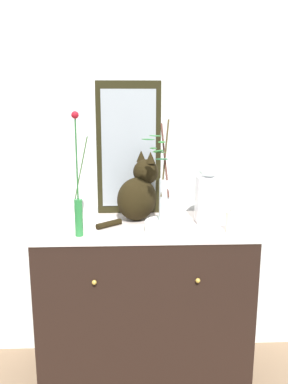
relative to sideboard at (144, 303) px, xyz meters
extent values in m
plane|color=#80654B|center=(0.00, 0.00, -0.47)|extent=(6.00, 6.00, 0.00)
cube|color=white|center=(0.00, 0.34, 0.83)|extent=(4.40, 0.08, 2.60)
cube|color=black|center=(0.00, 0.00, -0.01)|extent=(1.13, 0.53, 0.92)
cube|color=beige|center=(0.00, 0.00, 0.46)|extent=(1.15, 0.54, 0.02)
sphere|color=#B79338|center=(-0.25, -0.27, 0.26)|extent=(0.02, 0.02, 0.02)
sphere|color=#B79338|center=(0.25, -0.27, 0.26)|extent=(0.02, 0.02, 0.02)
cube|color=black|center=(-0.08, 0.25, 0.85)|extent=(0.37, 0.03, 0.77)
cube|color=gray|center=(-0.08, 0.23, 0.85)|extent=(0.31, 0.01, 0.68)
ellipsoid|color=black|center=(-0.04, 0.09, 0.59)|extent=(0.31, 0.30, 0.24)
sphere|color=black|center=(0.02, 0.13, 0.74)|extent=(0.14, 0.14, 0.14)
cone|color=black|center=(-0.01, 0.16, 0.82)|extent=(0.05, 0.05, 0.06)
cone|color=black|center=(0.04, 0.10, 0.82)|extent=(0.05, 0.05, 0.06)
cylinder|color=black|center=(-0.19, -0.04, 0.49)|extent=(0.14, 0.12, 0.03)
cylinder|color=#277536|center=(-0.33, -0.18, 0.56)|extent=(0.04, 0.04, 0.19)
cylinder|color=#265D2A|center=(-0.33, -0.18, 0.85)|extent=(0.01, 0.01, 0.39)
sphere|color=maroon|center=(-0.33, -0.18, 1.06)|extent=(0.04, 0.04, 0.04)
cylinder|color=#305424|center=(-0.31, -0.18, 0.81)|extent=(0.07, 0.01, 0.30)
cylinder|color=white|center=(0.11, -0.13, 0.50)|extent=(0.23, 0.23, 0.05)
cylinder|color=silver|center=(0.11, -0.13, 0.63)|extent=(0.09, 0.09, 0.22)
cylinder|color=#532F26|center=(0.10, -0.14, 0.82)|extent=(0.04, 0.06, 0.33)
ellipsoid|color=#1F5731|center=(0.08, -0.16, 0.85)|extent=(0.07, 0.04, 0.01)
ellipsoid|color=#2B662B|center=(0.06, -0.17, 0.89)|extent=(0.07, 0.08, 0.01)
ellipsoid|color=#216322|center=(0.08, -0.17, 0.93)|extent=(0.05, 0.07, 0.01)
cylinder|color=#553127|center=(0.10, -0.14, 0.84)|extent=(0.04, 0.09, 0.36)
ellipsoid|color=#30632A|center=(0.07, -0.15, 0.88)|extent=(0.08, 0.06, 0.01)
ellipsoid|color=#1E5C23|center=(0.01, -0.14, 0.94)|extent=(0.08, 0.06, 0.01)
cylinder|color=#42371E|center=(0.10, -0.12, 0.85)|extent=(0.05, 0.08, 0.38)
ellipsoid|color=#2D612B|center=(0.04, -0.08, 0.89)|extent=(0.04, 0.07, 0.01)
ellipsoid|color=#296530|center=(0.05, -0.11, 0.96)|extent=(0.08, 0.07, 0.01)
cube|color=white|center=(0.35, 0.01, 0.60)|extent=(0.12, 0.12, 0.26)
ellipsoid|color=white|center=(0.35, 0.01, 0.76)|extent=(0.11, 0.11, 0.06)
sphere|color=white|center=(0.35, 0.01, 0.80)|extent=(0.02, 0.02, 0.02)
cylinder|color=beige|center=(0.43, -0.15, 0.52)|extent=(0.04, 0.04, 0.11)
cylinder|color=black|center=(0.43, -0.15, 0.58)|extent=(0.00, 0.00, 0.01)
camera|label=1|loc=(-0.09, -2.07, 1.11)|focal=37.25mm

